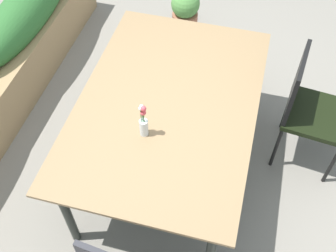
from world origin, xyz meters
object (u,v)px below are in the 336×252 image
dining_table (168,108)px  potted_plant (185,12)px  chair_near_right (309,106)px  flower_vase (144,123)px

dining_table → potted_plant: size_ratio=3.43×
dining_table → potted_plant: dining_table is taller
dining_table → chair_near_right: (0.41, -0.97, -0.15)m
dining_table → flower_vase: bearing=165.8°
potted_plant → flower_vase: bearing=-174.7°
dining_table → chair_near_right: size_ratio=1.85×
chair_near_right → flower_vase: 1.30m
dining_table → flower_vase: (-0.30, 0.08, 0.17)m
dining_table → flower_vase: size_ratio=6.76×
potted_plant → chair_near_right: bearing=-135.7°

